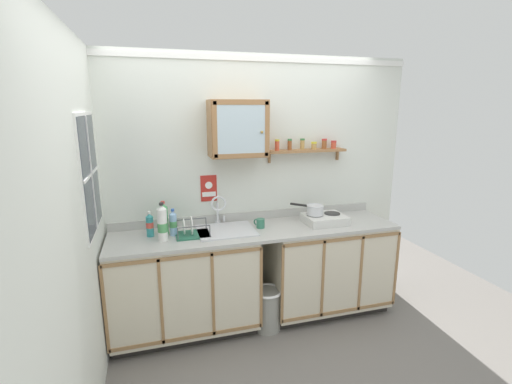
{
  "coord_description": "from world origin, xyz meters",
  "views": [
    {
      "loc": [
        -0.89,
        -2.61,
        2.01
      ],
      "look_at": [
        0.02,
        0.52,
        1.24
      ],
      "focal_mm": 25.48,
      "sensor_mm": 36.0,
      "label": 1
    }
  ],
  "objects_px": {
    "bottle_detergent_teal_2": "(150,225)",
    "mug": "(260,223)",
    "bottle_opaque_white_1": "(162,224)",
    "bottle_water_blue_3": "(173,223)",
    "saucepan": "(315,209)",
    "hot_plate_stove": "(325,219)",
    "warning_sign": "(209,189)",
    "bottle_soda_green_0": "(164,219)",
    "dish_rack": "(191,232)",
    "sink": "(225,234)",
    "trash_bin": "(267,308)",
    "wall_cabinet": "(238,129)"
  },
  "relations": [
    {
      "from": "hot_plate_stove",
      "to": "dish_rack",
      "type": "bearing_deg",
      "value": 179.72
    },
    {
      "from": "dish_rack",
      "to": "mug",
      "type": "height_order",
      "value": "dish_rack"
    },
    {
      "from": "warning_sign",
      "to": "saucepan",
      "type": "bearing_deg",
      "value": -16.26
    },
    {
      "from": "bottle_detergent_teal_2",
      "to": "bottle_water_blue_3",
      "type": "distance_m",
      "value": 0.2
    },
    {
      "from": "bottle_soda_green_0",
      "to": "bottle_detergent_teal_2",
      "type": "bearing_deg",
      "value": -161.73
    },
    {
      "from": "bottle_soda_green_0",
      "to": "dish_rack",
      "type": "distance_m",
      "value": 0.27
    },
    {
      "from": "sink",
      "to": "saucepan",
      "type": "relative_size",
      "value": 1.88
    },
    {
      "from": "saucepan",
      "to": "mug",
      "type": "xyz_separation_m",
      "value": [
        -0.54,
        0.01,
        -0.09
      ]
    },
    {
      "from": "warning_sign",
      "to": "dish_rack",
      "type": "bearing_deg",
      "value": -124.52
    },
    {
      "from": "bottle_detergent_teal_2",
      "to": "wall_cabinet",
      "type": "height_order",
      "value": "wall_cabinet"
    },
    {
      "from": "hot_plate_stove",
      "to": "bottle_opaque_white_1",
      "type": "relative_size",
      "value": 1.17
    },
    {
      "from": "bottle_soda_green_0",
      "to": "trash_bin",
      "type": "xyz_separation_m",
      "value": [
        0.86,
        -0.28,
        -0.85
      ]
    },
    {
      "from": "bottle_opaque_white_1",
      "to": "bottle_water_blue_3",
      "type": "height_order",
      "value": "bottle_opaque_white_1"
    },
    {
      "from": "bottle_soda_green_0",
      "to": "dish_rack",
      "type": "height_order",
      "value": "bottle_soda_green_0"
    },
    {
      "from": "bottle_soda_green_0",
      "to": "dish_rack",
      "type": "bearing_deg",
      "value": -28.0
    },
    {
      "from": "bottle_detergent_teal_2",
      "to": "warning_sign",
      "type": "xyz_separation_m",
      "value": [
        0.55,
        0.22,
        0.24
      ]
    },
    {
      "from": "saucepan",
      "to": "bottle_detergent_teal_2",
      "type": "height_order",
      "value": "bottle_detergent_teal_2"
    },
    {
      "from": "bottle_detergent_teal_2",
      "to": "saucepan",
      "type": "bearing_deg",
      "value": -2.22
    },
    {
      "from": "bottle_soda_green_0",
      "to": "saucepan",
      "type": "bearing_deg",
      "value": -4.02
    },
    {
      "from": "sink",
      "to": "trash_bin",
      "type": "bearing_deg",
      "value": -32.39
    },
    {
      "from": "hot_plate_stove",
      "to": "dish_rack",
      "type": "distance_m",
      "value": 1.26
    },
    {
      "from": "bottle_detergent_teal_2",
      "to": "mug",
      "type": "relative_size",
      "value": 2.3
    },
    {
      "from": "bottle_soda_green_0",
      "to": "warning_sign",
      "type": "bearing_deg",
      "value": 22.97
    },
    {
      "from": "hot_plate_stove",
      "to": "warning_sign",
      "type": "relative_size",
      "value": 1.55
    },
    {
      "from": "sink",
      "to": "mug",
      "type": "xyz_separation_m",
      "value": [
        0.32,
        -0.02,
        0.08
      ]
    },
    {
      "from": "warning_sign",
      "to": "trash_bin",
      "type": "height_order",
      "value": "warning_sign"
    },
    {
      "from": "hot_plate_stove",
      "to": "saucepan",
      "type": "xyz_separation_m",
      "value": [
        -0.1,
        0.03,
        0.09
      ]
    },
    {
      "from": "bottle_water_blue_3",
      "to": "dish_rack",
      "type": "relative_size",
      "value": 0.82
    },
    {
      "from": "warning_sign",
      "to": "wall_cabinet",
      "type": "bearing_deg",
      "value": -27.42
    },
    {
      "from": "mug",
      "to": "sink",
      "type": "bearing_deg",
      "value": 177.23
    },
    {
      "from": "dish_rack",
      "to": "bottle_opaque_white_1",
      "type": "bearing_deg",
      "value": -167.71
    },
    {
      "from": "bottle_detergent_teal_2",
      "to": "dish_rack",
      "type": "relative_size",
      "value": 0.77
    },
    {
      "from": "dish_rack",
      "to": "sink",
      "type": "bearing_deg",
      "value": 8.89
    },
    {
      "from": "bottle_detergent_teal_2",
      "to": "mug",
      "type": "xyz_separation_m",
      "value": [
        0.97,
        -0.05,
        -0.06
      ]
    },
    {
      "from": "warning_sign",
      "to": "bottle_opaque_white_1",
      "type": "bearing_deg",
      "value": -141.66
    },
    {
      "from": "saucepan",
      "to": "dish_rack",
      "type": "relative_size",
      "value": 0.93
    },
    {
      "from": "bottle_detergent_teal_2",
      "to": "mug",
      "type": "bearing_deg",
      "value": -2.77
    },
    {
      "from": "wall_cabinet",
      "to": "warning_sign",
      "type": "xyz_separation_m",
      "value": [
        -0.25,
        0.13,
        -0.56
      ]
    },
    {
      "from": "saucepan",
      "to": "bottle_soda_green_0",
      "type": "distance_m",
      "value": 1.39
    },
    {
      "from": "saucepan",
      "to": "bottle_detergent_teal_2",
      "type": "distance_m",
      "value": 1.51
    },
    {
      "from": "sink",
      "to": "bottle_detergent_teal_2",
      "type": "relative_size",
      "value": 2.28
    },
    {
      "from": "hot_plate_stove",
      "to": "warning_sign",
      "type": "bearing_deg",
      "value": 163.77
    },
    {
      "from": "hot_plate_stove",
      "to": "warning_sign",
      "type": "height_order",
      "value": "warning_sign"
    },
    {
      "from": "bottle_opaque_white_1",
      "to": "wall_cabinet",
      "type": "bearing_deg",
      "value": 17.48
    },
    {
      "from": "bottle_detergent_teal_2",
      "to": "trash_bin",
      "type": "xyz_separation_m",
      "value": [
        0.98,
        -0.24,
        -0.82
      ]
    },
    {
      "from": "hot_plate_stove",
      "to": "bottle_water_blue_3",
      "type": "distance_m",
      "value": 1.41
    },
    {
      "from": "hot_plate_stove",
      "to": "bottle_opaque_white_1",
      "type": "xyz_separation_m",
      "value": [
        -1.5,
        -0.05,
        0.11
      ]
    },
    {
      "from": "bottle_soda_green_0",
      "to": "trash_bin",
      "type": "distance_m",
      "value": 1.24
    },
    {
      "from": "bottle_opaque_white_1",
      "to": "bottle_water_blue_3",
      "type": "xyz_separation_m",
      "value": [
        0.09,
        0.1,
        -0.04
      ]
    },
    {
      "from": "bottle_soda_green_0",
      "to": "bottle_opaque_white_1",
      "type": "relative_size",
      "value": 0.9
    }
  ]
}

